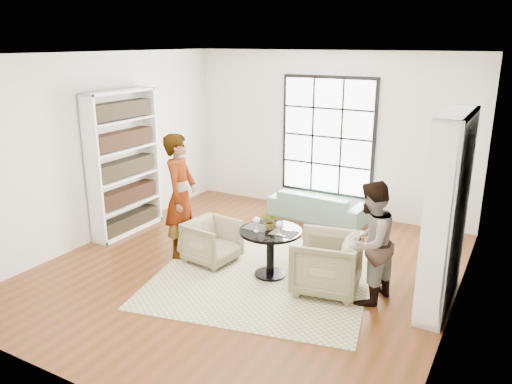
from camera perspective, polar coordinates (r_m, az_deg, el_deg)
The scene contains 16 objects.
ground at distance 7.30m, azimuth -0.89°, elevation -8.75°, with size 6.00×6.00×0.00m, color #632D17.
room_shell at distance 7.30m, azimuth 1.19°, elevation 1.81°, with size 6.00×6.01×6.00m.
rug at distance 7.10m, azimuth 0.82°, elevation -9.47°, with size 2.88×2.88×0.01m, color #BBAF8C.
pedestal_table at distance 6.89m, azimuth 1.66°, elevation -5.81°, with size 0.86×0.86×0.69m.
sofa at distance 9.23m, azimuth 7.09°, elevation -1.53°, with size 1.78×0.70×0.52m, color gray.
armchair_left at distance 7.43m, azimuth -5.01°, elevation -5.65°, with size 0.68×0.70×0.64m, color #C0BE89.
armchair_right at distance 6.61m, azimuth 8.03°, elevation -8.08°, with size 0.82×0.85×0.77m, color #C0B889.
person_left at distance 7.52m, azimuth -8.61°, elevation -0.44°, with size 0.69×0.45×1.88m, color gray.
person_right at distance 6.30m, azimuth 12.86°, elevation -5.70°, with size 0.76×0.59×1.57m, color gray.
placemat_left at distance 6.90m, azimuth 0.07°, elevation -4.08°, with size 0.34×0.26×0.01m, color black.
placemat_right at distance 6.71m, azimuth 3.19°, elevation -4.71°, with size 0.34×0.26×0.01m, color black.
cutlery_left at distance 6.89m, azimuth 0.07°, elevation -4.03°, with size 0.14×0.22×0.01m, color silver, non-canonical shape.
cutlery_right at distance 6.71m, azimuth 3.20°, elevation -4.65°, with size 0.14×0.22×0.01m, color silver, non-canonical shape.
wine_glass_left at distance 6.72m, azimuth 0.05°, elevation -3.32°, with size 0.09×0.09×0.21m.
wine_glass_right at distance 6.62m, azimuth 2.66°, elevation -3.78°, with size 0.09×0.09×0.19m.
flower_centerpiece at distance 6.81m, azimuth 1.66°, elevation -3.38°, with size 0.21×0.18×0.23m, color gray.
Camera 1 is at (3.30, -5.69, 3.16)m, focal length 35.00 mm.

